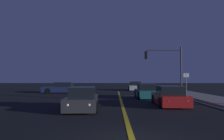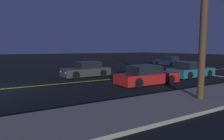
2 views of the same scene
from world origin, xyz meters
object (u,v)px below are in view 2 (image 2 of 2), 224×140
object	(u,v)px
car_lead_oncoming_navy	(169,61)
car_mid_block_red	(146,76)
car_following_oncoming_teal	(191,70)
car_parked_curb_charcoal	(86,70)

from	to	relation	value
car_lead_oncoming_navy	car_mid_block_red	distance (m)	16.72
car_following_oncoming_teal	car_lead_oncoming_navy	distance (m)	12.15
car_following_oncoming_teal	car_lead_oncoming_navy	bearing A→B (deg)	141.31
car_lead_oncoming_navy	car_mid_block_red	world-z (taller)	same
car_parked_curb_charcoal	car_mid_block_red	bearing A→B (deg)	-162.25
car_following_oncoming_teal	car_mid_block_red	bearing A→B (deg)	-83.53
car_mid_block_red	car_following_oncoming_teal	bearing A→B (deg)	98.23
car_following_oncoming_teal	car_mid_block_red	world-z (taller)	same
car_lead_oncoming_navy	car_mid_block_red	xyz separation A→B (m)	(10.39, -13.11, 0.00)
car_parked_curb_charcoal	car_following_oncoming_teal	xyz separation A→B (m)	(4.94, 7.83, 0.00)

